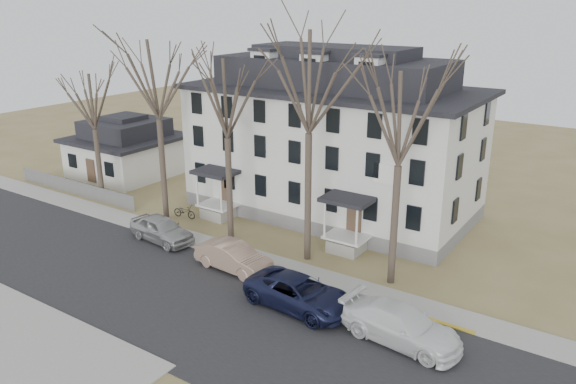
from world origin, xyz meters
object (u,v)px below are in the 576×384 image
Objects in this scene: small_house at (127,150)px; tree_mid_left at (226,93)px; tree_mid_right at (402,112)px; boarding_house at (332,140)px; tree_bungalow at (91,98)px; car_white at (401,326)px; car_silver at (162,230)px; tree_center at (309,75)px; car_navy at (299,294)px; tree_far_left at (156,74)px; car_tan at (233,257)px; bicycle_left at (185,212)px.

small_house is 19.53m from tree_mid_left.
boarding_house is at bearing 136.19° from tree_mid_right.
tree_bungalow reaches higher than car_white.
tree_mid_right reaches higher than car_silver.
small_house is 16.61m from car_silver.
tree_center reaches higher than car_navy.
tree_bungalow is (-7.00, 0.00, -2.22)m from tree_far_left.
tree_mid_right is 1.18× the size of tree_bungalow.
small_house is at bearing 159.97° from tree_mid_left.
tree_mid_right is 12.62m from car_tan.
tree_center is 11.27m from car_tan.
car_navy is (21.75, -5.20, -7.31)m from tree_bungalow.
tree_center reaches higher than car_white.
tree_center is at bearing -33.30° from car_tan.
tree_center is at bearing -15.08° from small_house.
bicycle_left is (-19.23, 5.99, -0.35)m from car_white.
tree_far_left is 1.08× the size of tree_mid_left.
boarding_house is 1.63× the size of tree_mid_left.
tree_center is at bearing 0.00° from tree_far_left.
tree_center is 11.83m from car_navy.
tree_far_left is 2.40× the size of car_white.
tree_far_left is 6.05m from tree_mid_left.
bicycle_left is at bearing -24.11° from small_house.
tree_far_left is 2.81× the size of car_silver.
car_tan is at bearing -12.89° from tree_bungalow.
tree_mid_left is 2.61× the size of car_tan.
bicycle_left is (-13.71, 6.01, -0.33)m from car_navy.
tree_far_left reaches higher than tree_mid_right.
small_house is at bearing 122.84° from tree_bungalow.
tree_far_left is 1.27× the size of tree_bungalow.
car_white reaches higher than car_tan.
car_navy is at bearing -94.21° from car_silver.
car_navy is at bearing 95.34° from car_white.
tree_far_left is 7.43× the size of bicycle_left.
car_silver is 6.56m from car_tan.
car_silver is 4.24m from bicycle_left.
tree_center is at bearing 0.00° from tree_bungalow.
tree_mid_right reaches higher than tree_bungalow.
car_tan is 5.70m from car_navy.
car_tan is at bearing -26.09° from small_house.
tree_far_left is (11.00, -6.20, 8.09)m from small_house.
tree_far_left reaches higher than car_white.
car_navy is (-2.75, -5.20, -8.79)m from tree_mid_right.
car_silver reaches higher than car_white.
tree_mid_right is at bearing 0.00° from tree_bungalow.
bicycle_left is (1.03, 0.81, -9.86)m from tree_far_left.
tree_bungalow is (-13.00, 0.00, -1.48)m from tree_mid_left.
car_silver is (2.72, -3.06, -9.51)m from tree_far_left.
tree_mid_left is 6.18m from tree_center.
bicycle_left is at bearing 38.21° from tree_far_left.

